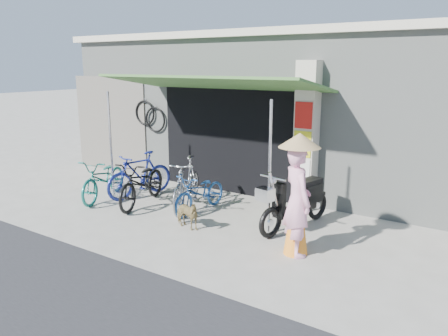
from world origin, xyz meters
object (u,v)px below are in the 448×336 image
Objects in this scene: bike_black at (142,182)px; nun at (297,197)px; bike_blue at (140,175)px; bike_navy at (200,193)px; street_dog at (186,214)px; moped at (297,202)px; bike_silver at (187,184)px; bike_teal at (104,179)px.

bike_black is 0.96× the size of nun.
bike_blue is 1.11× the size of bike_navy.
nun reaches higher than bike_black.
street_dog is 0.34× the size of moped.
bike_navy is (0.35, -0.00, -0.13)m from bike_silver.
bike_navy is at bearing 23.79° from nun.
bike_silver is at bearing -5.12° from bike_teal.
bike_silver reaches higher than bike_teal.
bike_navy is (1.75, -0.09, -0.11)m from bike_blue.
bike_black is at bearing -157.01° from moped.
bike_silver is 2.75× the size of street_dog.
bike_black is (0.46, -0.40, -0.02)m from bike_blue.
bike_black is 1.05× the size of bike_silver.
bike_silver reaches higher than bike_blue.
bike_blue is 2.61× the size of street_dog.
bike_silver is at bearing 8.89° from bike_blue.
bike_blue is 3.75m from moped.
bike_silver is (1.40, -0.09, 0.03)m from bike_blue.
moped reaches higher than bike_teal.
street_dog is (0.35, -0.91, -0.13)m from bike_navy.
bike_blue is at bearing 75.07° from street_dog.
moped reaches higher than street_dog.
nun is (4.75, -0.35, 0.48)m from bike_teal.
bike_silver reaches higher than bike_black.
bike_blue is 0.89× the size of moped.
nun reaches higher than bike_teal.
bike_silver is at bearing 47.90° from street_dog.
bike_teal is 4.35m from moped.
bike_blue is 1.75m from bike_navy.
bike_black is at bearing 34.48° from nun.
street_dog is at bearing -28.46° from bike_teal.
bike_teal is 1.05× the size of bike_blue.
bike_black reaches higher than bike_navy.
bike_teal is at bearing -121.32° from bike_blue.
nun is (4.21, -0.91, 0.44)m from bike_blue.
moped is (4.29, 0.72, 0.03)m from bike_teal.
moped is 0.98× the size of nun.
bike_silver is (1.94, 0.48, 0.07)m from bike_teal.
nun is (0.46, -1.06, 0.45)m from moped.
bike_teal is 2.74× the size of street_dog.
bike_silver reaches higher than bike_navy.
nun reaches higher than bike_silver.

